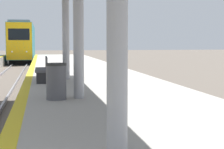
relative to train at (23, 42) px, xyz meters
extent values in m
cube|color=black|center=(0.00, 0.07, -2.10)|extent=(2.23, 14.59, 0.55)
cube|color=teal|center=(0.00, 0.07, 0.12)|extent=(2.63, 16.21, 3.88)
cube|color=gold|center=(0.00, -7.96, 0.12)|extent=(2.58, 0.16, 3.80)
cube|color=black|center=(0.00, -8.02, 0.80)|extent=(2.10, 0.06, 1.16)
cube|color=slate|center=(0.00, 0.07, 2.18)|extent=(2.23, 15.40, 0.24)
sphere|color=white|center=(-0.72, -8.02, -0.95)|extent=(0.18, 0.18, 0.18)
sphere|color=white|center=(0.72, -8.02, -0.95)|extent=(0.18, 0.18, 0.18)
cylinder|color=#99999E|center=(3.13, -42.22, 0.36)|extent=(0.27, 0.27, 3.49)
cylinder|color=#99999E|center=(3.13, -37.19, 0.36)|extent=(0.27, 0.27, 3.49)
cylinder|color=#99999E|center=(3.13, -32.16, 0.36)|extent=(0.27, 0.27, 3.49)
cylinder|color=#4C4C51|center=(2.53, -37.33, -0.95)|extent=(0.51, 0.51, 0.88)
cylinder|color=#262626|center=(2.53, -37.33, -0.48)|extent=(0.54, 0.54, 0.06)
cube|color=#4C4C51|center=(2.16, -32.94, -0.95)|extent=(0.44, 1.78, 0.08)
cube|color=#4C4C51|center=(2.35, -32.94, -0.69)|extent=(0.06, 1.78, 0.44)
cube|color=#262628|center=(2.16, -33.65, -1.19)|extent=(0.35, 0.08, 0.40)
cube|color=#262628|center=(2.16, -32.23, -1.19)|extent=(0.35, 0.08, 0.40)
camera|label=1|loc=(2.17, -46.94, 0.11)|focal=60.00mm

